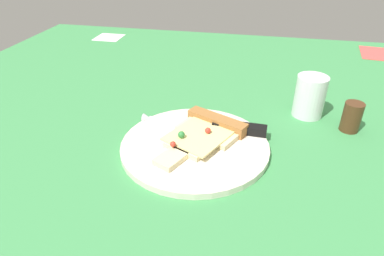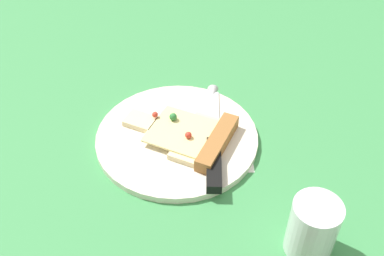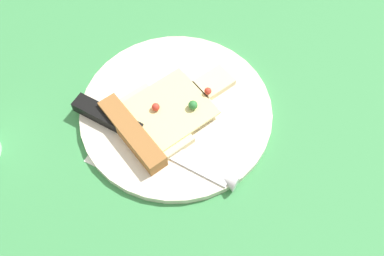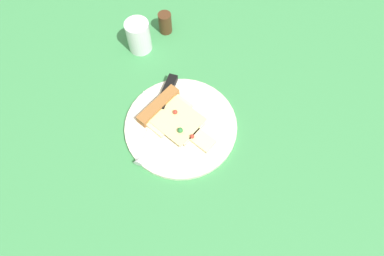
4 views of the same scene
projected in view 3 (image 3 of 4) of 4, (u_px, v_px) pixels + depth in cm
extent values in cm
cube|color=#3D8C4C|center=(147.00, 88.00, 64.47)|extent=(153.53, 153.53, 3.00)
cube|color=white|center=(132.00, 148.00, 57.94)|extent=(9.00, 9.00, 0.20)
cylinder|color=silver|center=(176.00, 112.00, 59.96)|extent=(26.07, 26.07, 1.14)
cube|color=beige|center=(152.00, 123.00, 57.82)|extent=(12.51, 10.12, 1.00)
cube|color=beige|center=(185.00, 102.00, 59.49)|extent=(8.90, 8.13, 1.00)
cube|color=beige|center=(213.00, 83.00, 61.02)|extent=(5.47, 6.24, 1.00)
cube|color=#EDD88C|center=(170.00, 109.00, 58.17)|extent=(12.58, 12.97, 0.30)
cube|color=#9E6633|center=(132.00, 133.00, 56.39)|extent=(11.96, 7.47, 2.20)
sphere|color=red|center=(156.00, 107.00, 57.52)|extent=(1.06, 1.06, 1.06)
sphere|color=red|center=(208.00, 91.00, 58.82)|extent=(0.98, 0.98, 0.98)
sphere|color=#2D7A38|center=(193.00, 105.00, 57.56)|extent=(1.23, 1.23, 1.23)
cube|color=silver|center=(187.00, 160.00, 55.58)|extent=(12.07, 2.50, 0.30)
cone|color=silver|center=(229.00, 181.00, 54.11)|extent=(2.08, 2.08, 2.00)
cube|color=black|center=(108.00, 117.00, 57.95)|extent=(10.08, 2.62, 1.60)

